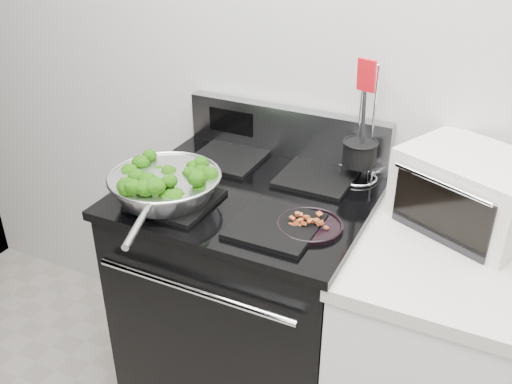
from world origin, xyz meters
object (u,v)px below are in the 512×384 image
Objects in this scene: skillet at (165,185)px; bacon_plate at (310,222)px; toaster_oven at (471,191)px; utensil_holder at (359,160)px; gas_range at (250,301)px.

bacon_plate is (0.46, 0.05, -0.04)m from skillet.
bacon_plate is 0.41× the size of toaster_oven.
skillet is at bearing -174.06° from bacon_plate.
utensil_holder is 0.37m from toaster_oven.
toaster_oven is (0.36, -0.08, 0.01)m from utensil_holder.
bacon_plate is 0.36m from utensil_holder.
skillet reaches higher than bacon_plate.
gas_range reaches higher than skillet.
toaster_oven is (0.86, 0.32, 0.03)m from skillet.
toaster_oven is at bearing 3.19° from utensil_holder.
gas_range is 0.65m from utensil_holder.
toaster_oven is at bearing 12.38° from gas_range.
utensil_holder is at bearing -167.79° from toaster_oven.
skillet is 0.64m from utensil_holder.
toaster_oven is at bearing 34.35° from bacon_plate.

